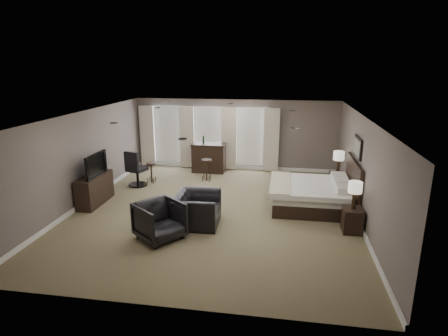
# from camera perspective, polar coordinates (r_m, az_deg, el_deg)

# --- Properties ---
(room) EXTENTS (7.60, 8.60, 2.64)m
(room) POSITION_cam_1_polar(r_m,az_deg,el_deg) (9.86, -1.52, 0.54)
(room) COLOR #6E6346
(room) RESTS_ON ground
(window_bay) EXTENTS (5.25, 0.20, 2.30)m
(window_bay) POSITION_cam_1_polar(r_m,az_deg,el_deg) (14.00, -2.44, 4.70)
(window_bay) COLOR silver
(window_bay) RESTS_ON room
(bed) EXTENTS (2.18, 2.08, 1.39)m
(bed) POSITION_cam_1_polar(r_m,az_deg,el_deg) (10.56, 13.12, -2.27)
(bed) COLOR silver
(bed) RESTS_ON ground
(nightstand_near) EXTENTS (0.44, 0.53, 0.58)m
(nightstand_near) POSITION_cam_1_polar(r_m,az_deg,el_deg) (9.46, 18.93, -7.51)
(nightstand_near) COLOR black
(nightstand_near) RESTS_ON ground
(nightstand_far) EXTENTS (0.45, 0.55, 0.60)m
(nightstand_far) POSITION_cam_1_polar(r_m,az_deg,el_deg) (12.15, 16.78, -2.10)
(nightstand_far) COLOR black
(nightstand_far) RESTS_ON ground
(lamp_near) EXTENTS (0.32, 0.32, 0.66)m
(lamp_near) POSITION_cam_1_polar(r_m,az_deg,el_deg) (9.24, 19.27, -3.96)
(lamp_near) COLOR beige
(lamp_near) RESTS_ON nightstand_near
(lamp_far) EXTENTS (0.33, 0.33, 0.69)m
(lamp_far) POSITION_cam_1_polar(r_m,az_deg,el_deg) (11.97, 17.02, 0.84)
(lamp_far) COLOR beige
(lamp_far) RESTS_ON nightstand_far
(wall_art) EXTENTS (0.04, 0.96, 0.56)m
(wall_art) POSITION_cam_1_polar(r_m,az_deg,el_deg) (10.43, 19.63, 3.01)
(wall_art) COLOR slate
(wall_art) RESTS_ON room
(dresser) EXTENTS (0.46, 1.43, 0.83)m
(dresser) POSITION_cam_1_polar(r_m,az_deg,el_deg) (11.25, -19.07, -3.12)
(dresser) COLOR black
(dresser) RESTS_ON ground
(tv) EXTENTS (0.65, 1.13, 0.15)m
(tv) POSITION_cam_1_polar(r_m,az_deg,el_deg) (11.11, -19.30, -0.73)
(tv) COLOR black
(tv) RESTS_ON dresser
(armchair_near) EXTENTS (0.82, 1.23, 1.05)m
(armchair_near) POSITION_cam_1_polar(r_m,az_deg,el_deg) (9.29, -4.07, -5.52)
(armchair_near) COLOR black
(armchair_near) RESTS_ON ground
(armchair_far) EXTENTS (1.27, 1.28, 0.96)m
(armchair_far) POSITION_cam_1_polar(r_m,az_deg,el_deg) (8.66, -9.78, -7.65)
(armchair_far) COLOR black
(armchair_far) RESTS_ON ground
(bar_counter) EXTENTS (1.22, 0.64, 1.07)m
(bar_counter) POSITION_cam_1_polar(r_m,az_deg,el_deg) (13.70, -2.32, 1.59)
(bar_counter) COLOR black
(bar_counter) RESTS_ON ground
(bar_stool_left) EXTENTS (0.35, 0.35, 0.68)m
(bar_stool_left) POSITION_cam_1_polar(r_m,az_deg,el_deg) (12.72, -11.00, -0.71)
(bar_stool_left) COLOR black
(bar_stool_left) RESTS_ON ground
(bar_stool_right) EXTENTS (0.37, 0.37, 0.75)m
(bar_stool_right) POSITION_cam_1_polar(r_m,az_deg,el_deg) (12.70, -2.68, -0.31)
(bar_stool_right) COLOR black
(bar_stool_right) RESTS_ON ground
(desk_chair) EXTENTS (0.76, 0.76, 1.19)m
(desk_chair) POSITION_cam_1_polar(r_m,az_deg,el_deg) (12.43, -13.11, -0.02)
(desk_chair) COLOR black
(desk_chair) RESTS_ON ground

